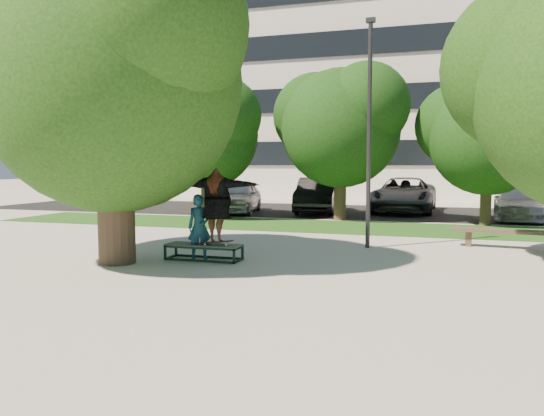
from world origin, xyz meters
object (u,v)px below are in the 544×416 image
(bystander, at_px, (200,227))
(car_silver_b, at_px, (519,203))
(tree_left, at_px, (112,68))
(lamppost, at_px, (369,131))
(car_dark, at_px, (317,195))
(car_silver_a, at_px, (238,197))
(car_grey, at_px, (404,195))
(bench, at_px, (517,233))
(grind_box, at_px, (204,252))

(bystander, distance_m, car_silver_b, 14.98)
(tree_left, distance_m, bystander, 4.12)
(lamppost, relative_size, car_dark, 1.23)
(lamppost, bearing_deg, bystander, -139.98)
(car_silver_b, bearing_deg, lamppost, -113.60)
(car_silver_a, bearing_deg, car_grey, 10.65)
(tree_left, height_order, car_silver_b, tree_left)
(bench, distance_m, car_silver_a, 13.41)
(bench, height_order, car_grey, car_grey)
(car_dark, xyz_separation_m, car_grey, (3.89, 1.56, 0.00))
(lamppost, distance_m, bystander, 5.25)
(bystander, height_order, car_grey, car_grey)
(bench, height_order, car_silver_b, car_silver_b)
(tree_left, height_order, lamppost, tree_left)
(bench, relative_size, car_grey, 0.56)
(bench, relative_size, car_dark, 0.67)
(tree_left, relative_size, bystander, 4.56)
(tree_left, xyz_separation_m, bench, (9.14, 4.88, -4.00))
(tree_left, xyz_separation_m, lamppost, (5.29, 3.91, -1.27))
(bystander, xyz_separation_m, car_silver_a, (-3.52, 11.72, -0.03))
(bench, bearing_deg, car_dark, 135.43)
(grind_box, relative_size, car_grey, 0.30)
(car_silver_a, bearing_deg, tree_left, -91.81)
(bystander, xyz_separation_m, car_silver_b, (8.59, 12.27, -0.10))
(lamppost, xyz_separation_m, car_silver_b, (5.00, 9.26, -2.47))
(bystander, relative_size, car_dark, 0.31)
(lamppost, height_order, bench, lamppost)
(bench, xyz_separation_m, car_dark, (-7.44, 8.97, 0.39))
(lamppost, bearing_deg, car_silver_a, 129.21)
(tree_left, xyz_separation_m, car_grey, (5.59, 15.41, -3.60))
(car_silver_b, bearing_deg, car_dark, -179.79)
(bench, height_order, car_silver_a, car_silver_a)
(grind_box, xyz_separation_m, car_silver_b, (8.48, 12.29, 0.49))
(grind_box, relative_size, car_silver_a, 0.41)
(lamppost, distance_m, grind_box, 5.48)
(grind_box, relative_size, car_silver_b, 0.38)
(tree_left, height_order, bystander, tree_left)
(car_silver_a, distance_m, car_dark, 3.72)
(car_silver_a, bearing_deg, bystander, -83.28)
(car_grey, distance_m, car_silver_b, 5.21)
(car_dark, bearing_deg, bystander, -97.06)
(tree_left, relative_size, car_silver_b, 1.52)
(bystander, distance_m, bench, 8.44)
(lamppost, distance_m, car_dark, 10.83)
(bystander, relative_size, bench, 0.47)
(bystander, distance_m, car_grey, 15.02)
(bench, distance_m, car_grey, 11.11)
(tree_left, distance_m, bench, 11.11)
(bystander, bearing_deg, lamppost, 6.15)
(lamppost, relative_size, bench, 1.84)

